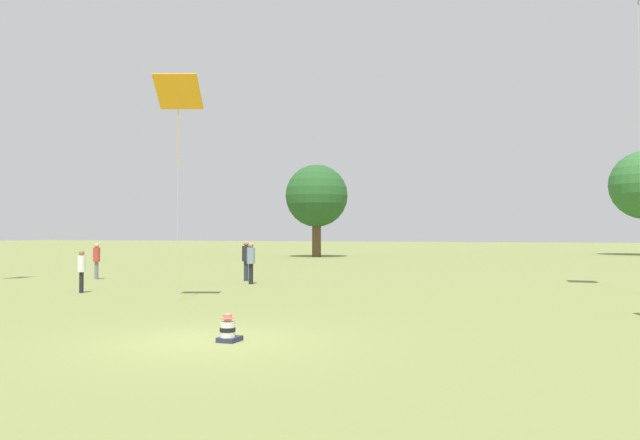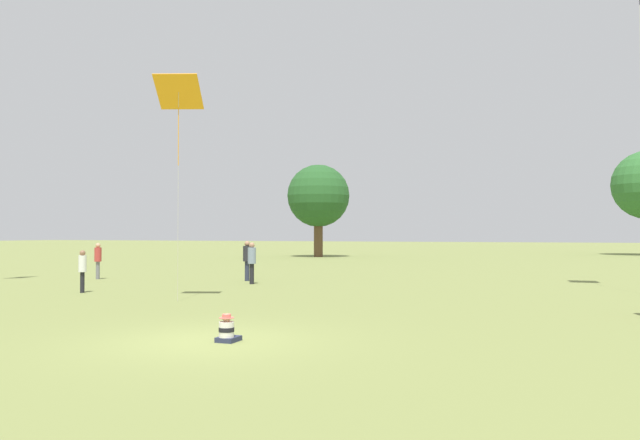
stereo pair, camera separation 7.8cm
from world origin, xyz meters
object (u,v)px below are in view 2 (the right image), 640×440
(person_standing_3, at_px, (98,257))
(person_standing_4, at_px, (252,259))
(person_standing_2, at_px, (82,267))
(distant_tree_0, at_px, (318,196))
(person_standing_0, at_px, (247,257))
(seated_toddler, at_px, (227,330))
(kite_1, at_px, (179,95))

(person_standing_3, bearing_deg, person_standing_4, 151.95)
(person_standing_2, bearing_deg, person_standing_3, 119.05)
(person_standing_4, height_order, distant_tree_0, distant_tree_0)
(person_standing_0, bearing_deg, person_standing_4, 172.37)
(person_standing_3, distance_m, distant_tree_0, 30.46)
(person_standing_4, xyz_separation_m, distant_tree_0, (-8.49, 30.02, 4.58))
(person_standing_4, bearing_deg, seated_toddler, -94.91)
(person_standing_0, relative_size, person_standing_2, 1.17)
(person_standing_0, relative_size, person_standing_3, 1.06)
(kite_1, distance_m, distant_tree_0, 38.25)
(kite_1, xyz_separation_m, distant_tree_0, (-9.43, 37.05, -1.04))
(distant_tree_0, bearing_deg, person_standing_3, -89.47)
(person_standing_0, height_order, person_standing_3, person_standing_0)
(person_standing_3, height_order, person_standing_4, person_standing_4)
(distant_tree_0, bearing_deg, person_standing_4, -74.21)
(person_standing_2, height_order, person_standing_3, person_standing_3)
(seated_toddler, bearing_deg, person_standing_4, 115.25)
(person_standing_4, height_order, kite_1, kite_1)
(person_standing_0, bearing_deg, person_standing_3, 61.01)
(kite_1, bearing_deg, distant_tree_0, -50.41)
(seated_toddler, bearing_deg, person_standing_2, 144.53)
(person_standing_4, distance_m, kite_1, 9.05)
(person_standing_0, height_order, kite_1, kite_1)
(person_standing_0, distance_m, person_standing_3, 7.36)
(seated_toddler, distance_m, kite_1, 10.26)
(person_standing_4, relative_size, kite_1, 0.25)
(person_standing_3, xyz_separation_m, person_standing_4, (8.21, 0.09, 0.04))
(person_standing_2, bearing_deg, distant_tree_0, 89.93)
(seated_toddler, height_order, person_standing_4, person_standing_4)
(seated_toddler, distance_m, person_standing_3, 19.37)
(person_standing_0, bearing_deg, distant_tree_0, -26.93)
(seated_toddler, bearing_deg, distant_tree_0, 108.79)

